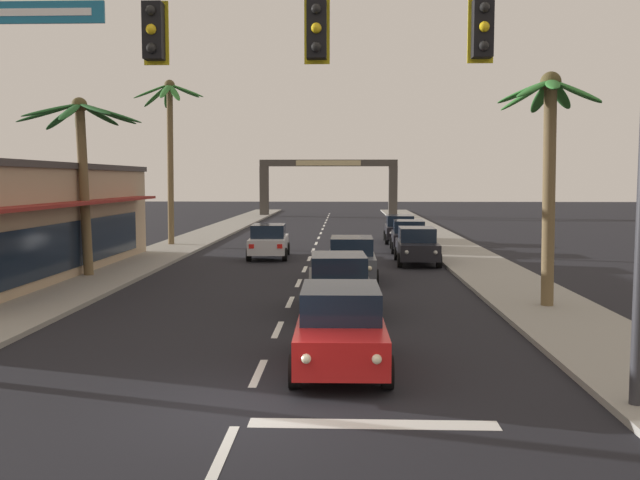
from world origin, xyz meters
The scene contains 16 objects.
ground_plane centered at (0.00, 0.00, 0.00)m, with size 220.00×220.00×0.00m, color black.
sidewalk_right centered at (7.80, 20.00, 0.07)m, with size 3.20×110.00×0.14m, color gray.
sidewalk_left centered at (-7.80, 20.00, 0.07)m, with size 3.20×110.00×0.14m, color gray.
lane_markings centered at (0.44, 19.54, 0.00)m, with size 4.28×87.15×0.01m.
traffic_signal_mast centered at (3.06, 0.13, 5.58)m, with size 11.03×0.41×7.56m.
sedan_lead_at_stop_bar centered at (1.65, 2.75, 0.85)m, with size 1.99×4.47×1.68m.
sedan_third_in_queue centered at (1.56, 8.96, 0.85)m, with size 2.10×4.51×1.68m.
sedan_fifth_in_queue centered at (2.01, 15.18, 0.85)m, with size 1.96×4.46×1.68m.
sedan_oncoming_far centered at (-2.04, 22.80, 0.85)m, with size 2.07×4.50×1.68m.
sedan_parked_nearest_kerb centered at (5.21, 26.20, 0.85)m, with size 2.08×4.50×1.68m.
sedan_parked_mid_kerb centered at (5.16, 31.55, 0.85)m, with size 2.04×4.49×1.68m.
sedan_parked_far_kerb centered at (5.08, 20.66, 0.85)m, with size 2.02×4.48×1.68m.
palm_left_second centered at (-8.50, 15.43, 5.25)m, with size 4.69×4.64×7.07m.
palm_left_third centered at (-8.33, 28.48, 6.72)m, with size 4.11×3.81×9.58m.
palm_right_second centered at (7.73, 9.35, 4.98)m, with size 3.11×3.20×7.04m.
town_gateway_arch centered at (0.00, 62.27, 3.92)m, with size 14.58×0.90×5.98m.
Camera 1 is at (1.73, -11.38, 3.90)m, focal length 38.89 mm.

